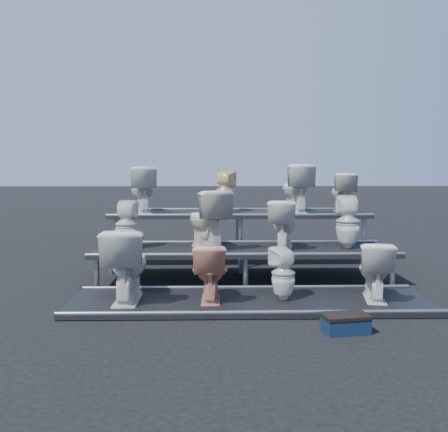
{
  "coord_description": "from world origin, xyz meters",
  "views": [
    {
      "loc": [
        -0.43,
        -7.03,
        1.59
      ],
      "look_at": [
        -0.28,
        0.1,
        0.92
      ],
      "focal_mm": 40.0,
      "sensor_mm": 36.0,
      "label": 1
    }
  ],
  "objects_px": {
    "toilet_0": "(126,264)",
    "red_crate": "(215,204)",
    "toilet_1": "(210,272)",
    "toilet_4": "(126,225)",
    "toilet_6": "(283,224)",
    "toilet_9": "(225,192)",
    "toilet_8": "(142,190)",
    "toilet_11": "(342,193)",
    "toilet_2": "(283,274)",
    "toilet_5": "(207,219)",
    "toilet_7": "(348,222)",
    "toilet_10": "(296,189)",
    "step_stool": "(345,325)",
    "toilet_3": "(374,270)"
  },
  "relations": [
    {
      "from": "toilet_4",
      "to": "toilet_6",
      "type": "xyz_separation_m",
      "value": [
        2.23,
        0.0,
        0.01
      ]
    },
    {
      "from": "toilet_0",
      "to": "red_crate",
      "type": "bearing_deg",
      "value": -113.03
    },
    {
      "from": "toilet_9",
      "to": "red_crate",
      "type": "bearing_deg",
      "value": 53.71
    },
    {
      "from": "toilet_0",
      "to": "toilet_9",
      "type": "xyz_separation_m",
      "value": [
        1.2,
        2.6,
        0.73
      ]
    },
    {
      "from": "toilet_6",
      "to": "toilet_5",
      "type": "bearing_deg",
      "value": 13.42
    },
    {
      "from": "toilet_0",
      "to": "toilet_9",
      "type": "bearing_deg",
      "value": -115.25
    },
    {
      "from": "toilet_0",
      "to": "toilet_8",
      "type": "xyz_separation_m",
      "value": [
        -0.17,
        2.6,
        0.76
      ]
    },
    {
      "from": "toilet_4",
      "to": "toilet_5",
      "type": "distance_m",
      "value": 1.14
    },
    {
      "from": "toilet_11",
      "to": "step_stool",
      "type": "relative_size",
      "value": 1.56
    },
    {
      "from": "toilet_1",
      "to": "red_crate",
      "type": "xyz_separation_m",
      "value": [
        0.07,
        2.51,
        0.62
      ]
    },
    {
      "from": "toilet_9",
      "to": "toilet_11",
      "type": "bearing_deg",
      "value": -156.77
    },
    {
      "from": "toilet_8",
      "to": "step_stool",
      "type": "bearing_deg",
      "value": 111.14
    },
    {
      "from": "toilet_4",
      "to": "toilet_8",
      "type": "relative_size",
      "value": 0.89
    },
    {
      "from": "toilet_5",
      "to": "toilet_6",
      "type": "xyz_separation_m",
      "value": [
        1.08,
        0.0,
        -0.07
      ]
    },
    {
      "from": "toilet_3",
      "to": "toilet_8",
      "type": "bearing_deg",
      "value": -29.65
    },
    {
      "from": "toilet_7",
      "to": "toilet_5",
      "type": "bearing_deg",
      "value": 6.15
    },
    {
      "from": "toilet_2",
      "to": "toilet_10",
      "type": "xyz_separation_m",
      "value": [
        0.57,
        2.6,
        0.89
      ]
    },
    {
      "from": "toilet_0",
      "to": "toilet_6",
      "type": "bearing_deg",
      "value": -147.48
    },
    {
      "from": "toilet_2",
      "to": "toilet_10",
      "type": "relative_size",
      "value": 0.77
    },
    {
      "from": "toilet_4",
      "to": "toilet_8",
      "type": "distance_m",
      "value": 1.37
    },
    {
      "from": "toilet_1",
      "to": "toilet_6",
      "type": "bearing_deg",
      "value": -127.83
    },
    {
      "from": "toilet_11",
      "to": "toilet_2",
      "type": "bearing_deg",
      "value": 63.97
    },
    {
      "from": "red_crate",
      "to": "toilet_3",
      "type": "bearing_deg",
      "value": -69.52
    },
    {
      "from": "toilet_1",
      "to": "toilet_5",
      "type": "xyz_separation_m",
      "value": [
        -0.05,
        1.3,
        0.48
      ]
    },
    {
      "from": "toilet_0",
      "to": "toilet_10",
      "type": "xyz_separation_m",
      "value": [
        2.4,
        2.6,
        0.78
      ]
    },
    {
      "from": "toilet_6",
      "to": "toilet_9",
      "type": "relative_size",
      "value": 0.99
    },
    {
      "from": "toilet_1",
      "to": "toilet_2",
      "type": "height_order",
      "value": "toilet_1"
    },
    {
      "from": "toilet_10",
      "to": "toilet_6",
      "type": "bearing_deg",
      "value": 66.25
    },
    {
      "from": "toilet_7",
      "to": "toilet_10",
      "type": "relative_size",
      "value": 0.93
    },
    {
      "from": "toilet_0",
      "to": "toilet_1",
      "type": "distance_m",
      "value": 0.97
    },
    {
      "from": "toilet_2",
      "to": "toilet_5",
      "type": "distance_m",
      "value": 1.66
    },
    {
      "from": "toilet_10",
      "to": "step_stool",
      "type": "distance_m",
      "value": 3.81
    },
    {
      "from": "toilet_4",
      "to": "step_stool",
      "type": "xyz_separation_m",
      "value": [
        2.52,
        -2.32,
        -0.73
      ]
    },
    {
      "from": "toilet_1",
      "to": "toilet_8",
      "type": "relative_size",
      "value": 0.88
    },
    {
      "from": "toilet_7",
      "to": "toilet_10",
      "type": "bearing_deg",
      "value": -61.49
    },
    {
      "from": "toilet_7",
      "to": "toilet_11",
      "type": "height_order",
      "value": "toilet_11"
    },
    {
      "from": "toilet_9",
      "to": "toilet_8",
      "type": "bearing_deg",
      "value": 23.23
    },
    {
      "from": "toilet_1",
      "to": "toilet_4",
      "type": "distance_m",
      "value": 1.81
    },
    {
      "from": "toilet_5",
      "to": "toilet_8",
      "type": "xyz_separation_m",
      "value": [
        -1.09,
        1.3,
        0.36
      ]
    },
    {
      "from": "toilet_10",
      "to": "toilet_2",
      "type": "bearing_deg",
      "value": 70.54
    },
    {
      "from": "toilet_5",
      "to": "toilet_9",
      "type": "bearing_deg",
      "value": -125.27
    },
    {
      "from": "toilet_6",
      "to": "red_crate",
      "type": "height_order",
      "value": "red_crate"
    },
    {
      "from": "toilet_7",
      "to": "toilet_2",
      "type": "bearing_deg",
      "value": 55.85
    },
    {
      "from": "toilet_3",
      "to": "toilet_5",
      "type": "relative_size",
      "value": 0.83
    },
    {
      "from": "toilet_9",
      "to": "toilet_11",
      "type": "height_order",
      "value": "toilet_9"
    },
    {
      "from": "toilet_4",
      "to": "toilet_5",
      "type": "bearing_deg",
      "value": -179.37
    },
    {
      "from": "toilet_9",
      "to": "toilet_4",
      "type": "bearing_deg",
      "value": 65.64
    },
    {
      "from": "step_stool",
      "to": "toilet_6",
      "type": "bearing_deg",
      "value": 87.78
    },
    {
      "from": "toilet_6",
      "to": "toilet_11",
      "type": "bearing_deg",
      "value": -118.55
    },
    {
      "from": "toilet_0",
      "to": "toilet_9",
      "type": "distance_m",
      "value": 2.96
    }
  ]
}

